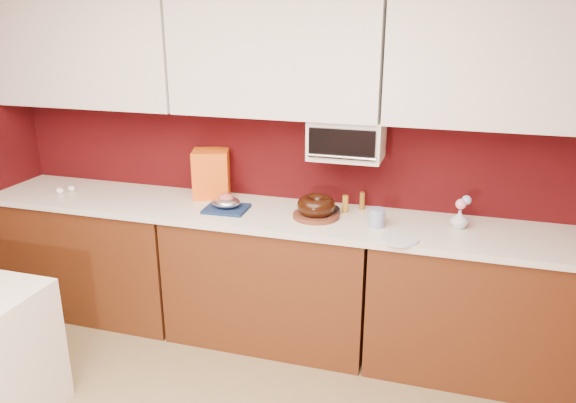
# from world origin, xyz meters

# --- Properties ---
(wall_back) EXTENTS (4.00, 0.02, 2.50)m
(wall_back) POSITION_xyz_m (0.00, 2.25, 1.25)
(wall_back) COLOR #3E080A
(wall_back) RESTS_ON floor
(base_cabinet_left) EXTENTS (1.31, 0.58, 0.86)m
(base_cabinet_left) POSITION_xyz_m (-1.33, 1.94, 0.43)
(base_cabinet_left) COLOR #542810
(base_cabinet_left) RESTS_ON floor
(base_cabinet_center) EXTENTS (1.31, 0.58, 0.86)m
(base_cabinet_center) POSITION_xyz_m (0.00, 1.94, 0.43)
(base_cabinet_center) COLOR #542810
(base_cabinet_center) RESTS_ON floor
(base_cabinet_right) EXTENTS (1.31, 0.58, 0.86)m
(base_cabinet_right) POSITION_xyz_m (1.33, 1.94, 0.43)
(base_cabinet_right) COLOR #542810
(base_cabinet_right) RESTS_ON floor
(countertop) EXTENTS (4.00, 0.62, 0.04)m
(countertop) POSITION_xyz_m (0.00, 1.94, 0.88)
(countertop) COLOR white
(countertop) RESTS_ON base_cabinet_center
(upper_cabinet_left) EXTENTS (1.31, 0.33, 0.70)m
(upper_cabinet_left) POSITION_xyz_m (-1.33, 2.08, 1.85)
(upper_cabinet_left) COLOR white
(upper_cabinet_left) RESTS_ON wall_back
(upper_cabinet_center) EXTENTS (1.31, 0.33, 0.70)m
(upper_cabinet_center) POSITION_xyz_m (0.00, 2.08, 1.85)
(upper_cabinet_center) COLOR white
(upper_cabinet_center) RESTS_ON wall_back
(upper_cabinet_right) EXTENTS (1.31, 0.33, 0.70)m
(upper_cabinet_right) POSITION_xyz_m (1.33, 2.08, 1.85)
(upper_cabinet_right) COLOR white
(upper_cabinet_right) RESTS_ON wall_back
(toaster_oven) EXTENTS (0.45, 0.30, 0.25)m
(toaster_oven) POSITION_xyz_m (0.45, 2.10, 1.38)
(toaster_oven) COLOR white
(toaster_oven) RESTS_ON upper_cabinet_center
(toaster_oven_door) EXTENTS (0.40, 0.02, 0.18)m
(toaster_oven_door) POSITION_xyz_m (0.45, 1.94, 1.38)
(toaster_oven_door) COLOR black
(toaster_oven_door) RESTS_ON toaster_oven
(toaster_oven_handle) EXTENTS (0.42, 0.02, 0.02)m
(toaster_oven_handle) POSITION_xyz_m (0.45, 1.93, 1.30)
(toaster_oven_handle) COLOR silver
(toaster_oven_handle) RESTS_ON toaster_oven
(cake_base) EXTENTS (0.37, 0.37, 0.03)m
(cake_base) POSITION_xyz_m (0.30, 1.93, 0.91)
(cake_base) COLOR brown
(cake_base) RESTS_ON countertop
(bundt_cake) EXTENTS (0.26, 0.26, 0.10)m
(bundt_cake) POSITION_xyz_m (0.30, 1.93, 0.98)
(bundt_cake) COLOR black
(bundt_cake) RESTS_ON cake_base
(navy_towel) EXTENTS (0.28, 0.24, 0.02)m
(navy_towel) POSITION_xyz_m (-0.28, 1.90, 0.91)
(navy_towel) COLOR navy
(navy_towel) RESTS_ON countertop
(foil_ham_nest) EXTENTS (0.21, 0.19, 0.07)m
(foil_ham_nest) POSITION_xyz_m (-0.28, 1.90, 0.96)
(foil_ham_nest) COLOR silver
(foil_ham_nest) RESTS_ON navy_towel
(roasted_ham) EXTENTS (0.13, 0.12, 0.07)m
(roasted_ham) POSITION_xyz_m (-0.28, 1.90, 0.98)
(roasted_ham) COLOR #C36059
(roasted_ham) RESTS_ON foil_ham_nest
(pandoro_box) EXTENTS (0.30, 0.28, 0.33)m
(pandoro_box) POSITION_xyz_m (-0.49, 2.14, 1.06)
(pandoro_box) COLOR red
(pandoro_box) RESTS_ON countertop
(dark_pan) EXTENTS (0.23, 0.23, 0.04)m
(dark_pan) POSITION_xyz_m (0.33, 2.01, 0.92)
(dark_pan) COLOR black
(dark_pan) RESTS_ON countertop
(coffee_mug) EXTENTS (0.10, 0.10, 0.10)m
(coffee_mug) POSITION_xyz_m (0.68, 1.93, 0.95)
(coffee_mug) COLOR silver
(coffee_mug) RESTS_ON countertop
(blue_jar) EXTENTS (0.10, 0.10, 0.11)m
(blue_jar) POSITION_xyz_m (0.69, 1.89, 0.96)
(blue_jar) COLOR navy
(blue_jar) RESTS_ON countertop
(flower_vase) EXTENTS (0.08, 0.08, 0.12)m
(flower_vase) POSITION_xyz_m (1.16, 2.01, 0.96)
(flower_vase) COLOR silver
(flower_vase) RESTS_ON countertop
(flower_pink) EXTENTS (0.06, 0.06, 0.06)m
(flower_pink) POSITION_xyz_m (1.16, 2.01, 1.05)
(flower_pink) COLOR pink
(flower_pink) RESTS_ON flower_vase
(flower_blue) EXTENTS (0.06, 0.06, 0.06)m
(flower_blue) POSITION_xyz_m (1.19, 2.03, 1.07)
(flower_blue) COLOR #8AADDD
(flower_blue) RESTS_ON flower_vase
(china_plate) EXTENTS (0.27, 0.27, 0.01)m
(china_plate) POSITION_xyz_m (0.84, 1.71, 0.91)
(china_plate) COLOR white
(china_plate) RESTS_ON countertop
(amber_bottle) EXTENTS (0.05, 0.05, 0.11)m
(amber_bottle) POSITION_xyz_m (0.46, 2.08, 0.96)
(amber_bottle) COLOR #9C701C
(amber_bottle) RESTS_ON countertop
(egg_left) EXTENTS (0.07, 0.06, 0.04)m
(egg_left) POSITION_xyz_m (-1.54, 1.88, 0.92)
(egg_left) COLOR white
(egg_left) RESTS_ON countertop
(egg_right) EXTENTS (0.06, 0.05, 0.04)m
(egg_right) POSITION_xyz_m (-1.50, 1.95, 0.92)
(egg_right) COLOR white
(egg_right) RESTS_ON countertop
(amber_bottle_tall) EXTENTS (0.04, 0.04, 0.12)m
(amber_bottle_tall) POSITION_xyz_m (0.55, 2.17, 0.96)
(amber_bottle_tall) COLOR brown
(amber_bottle_tall) RESTS_ON countertop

